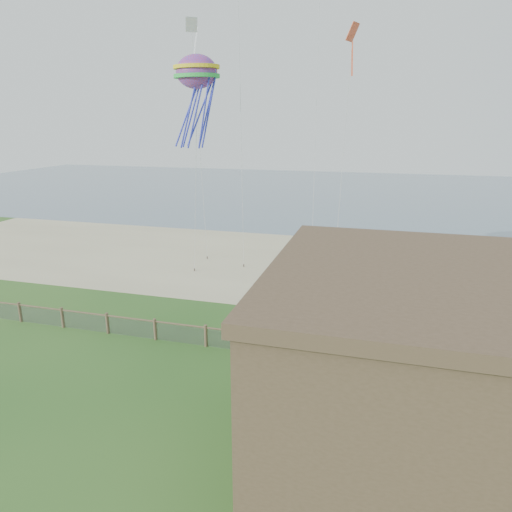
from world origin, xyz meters
name	(u,v)px	position (x,y,z in m)	size (l,w,h in m)	color
ground	(154,411)	(0.00, 0.00, 0.00)	(160.00, 160.00, 0.00)	#24521C
sand_beach	(274,262)	(0.00, 22.00, 0.00)	(72.00, 20.00, 0.02)	tan
ocean	(331,191)	(0.00, 66.00, 0.00)	(160.00, 68.00, 0.02)	slate
chainlink_fence	(206,337)	(0.00, 6.00, 0.55)	(36.20, 0.20, 1.25)	brown
motel_deck	(470,388)	(13.00, 5.00, 0.25)	(15.00, 2.00, 0.50)	#4F3A2D
picnic_table	(310,363)	(5.79, 5.00, 0.38)	(1.79, 1.35, 0.76)	#4F3A2D
octopus_kite	(197,99)	(-3.69, 14.91, 13.14)	(3.16, 2.23, 6.50)	red
kite_white	(192,35)	(-4.98, 17.45, 17.45)	(0.98, 0.70, 2.32)	white
kite_red	(352,44)	(5.93, 18.31, 16.57)	(1.20, 0.70, 2.65)	#ED5329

